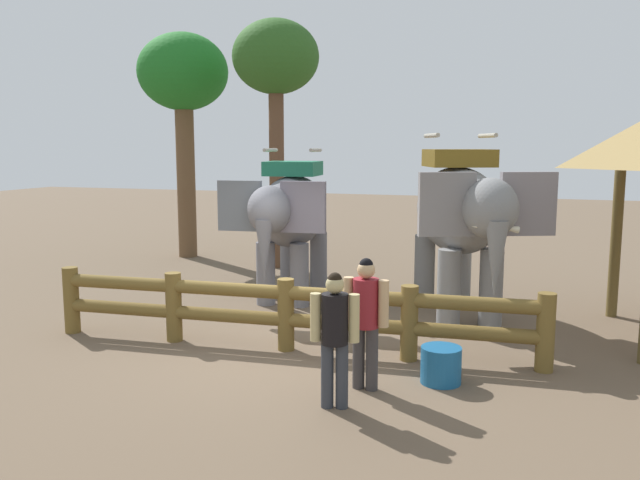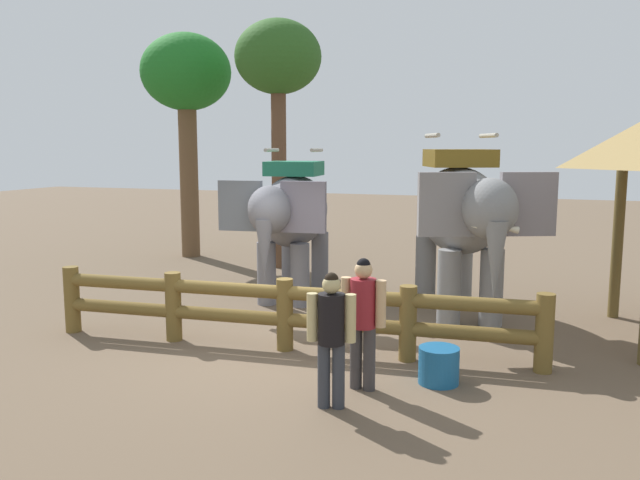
# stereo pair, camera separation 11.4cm
# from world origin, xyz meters

# --- Properties ---
(ground_plane) EXTENTS (60.00, 60.00, 0.00)m
(ground_plane) POSITION_xyz_m (0.00, 0.00, 0.00)
(ground_plane) COLOR brown
(log_fence) EXTENTS (7.33, 0.71, 1.05)m
(log_fence) POSITION_xyz_m (0.00, 0.03, 0.61)
(log_fence) COLOR brown
(log_fence) RESTS_ON ground
(elephant_near_left) EXTENTS (1.92, 3.40, 2.89)m
(elephant_near_left) POSITION_xyz_m (-1.10, 3.07, 1.62)
(elephant_near_left) COLOR slate
(elephant_near_left) RESTS_ON ground
(elephant_center) EXTENTS (2.74, 3.74, 3.15)m
(elephant_center) POSITION_xyz_m (2.15, 2.76, 1.77)
(elephant_center) COLOR gray
(elephant_center) RESTS_ON ground
(tourist_woman_in_black) EXTENTS (0.57, 0.34, 1.62)m
(tourist_woman_in_black) POSITION_xyz_m (1.47, -1.08, 0.94)
(tourist_woman_in_black) COLOR #3A3636
(tourist_woman_in_black) RESTS_ON ground
(tourist_man_in_blue) EXTENTS (0.54, 0.36, 1.56)m
(tourist_man_in_blue) POSITION_xyz_m (1.29, -1.75, 0.90)
(tourist_man_in_blue) COLOR #2F333A
(tourist_man_in_blue) RESTS_ON ground
(tree_far_left) EXTENTS (2.32, 2.32, 5.81)m
(tree_far_left) POSITION_xyz_m (-5.44, 6.72, 4.60)
(tree_far_left) COLOR brown
(tree_far_left) RESTS_ON ground
(tree_back_center) EXTENTS (2.04, 2.04, 5.86)m
(tree_back_center) POSITION_xyz_m (-2.58, 6.04, 4.80)
(tree_back_center) COLOR brown
(tree_back_center) RESTS_ON ground
(feed_bucket) EXTENTS (0.51, 0.51, 0.46)m
(feed_bucket) POSITION_xyz_m (2.32, -0.59, 0.23)
(feed_bucket) COLOR #19598C
(feed_bucket) RESTS_ON ground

